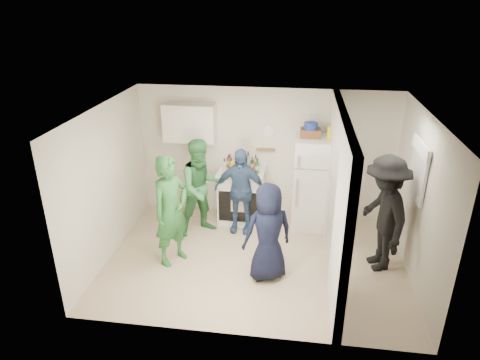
% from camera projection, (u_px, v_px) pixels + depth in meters
% --- Properties ---
extents(floor, '(4.80, 4.80, 0.00)m').
position_uv_depth(floor, '(255.00, 260.00, 7.04)').
color(floor, beige).
rests_on(floor, ground).
extents(wall_back, '(4.80, 0.00, 4.80)m').
position_uv_depth(wall_back, '(266.00, 154.00, 8.08)').
color(wall_back, silver).
rests_on(wall_back, floor).
extents(wall_front, '(4.80, 0.00, 4.80)m').
position_uv_depth(wall_front, '(242.00, 253.00, 4.99)').
color(wall_front, silver).
rests_on(wall_front, floor).
extents(wall_left, '(0.00, 3.40, 3.40)m').
position_uv_depth(wall_left, '(107.00, 183.00, 6.84)').
color(wall_left, silver).
rests_on(wall_left, floor).
extents(wall_right, '(0.00, 3.40, 3.40)m').
position_uv_depth(wall_right, '(420.00, 201.00, 6.23)').
color(wall_right, silver).
rests_on(wall_right, floor).
extents(ceiling, '(4.80, 4.80, 0.00)m').
position_uv_depth(ceiling, '(258.00, 111.00, 6.04)').
color(ceiling, white).
rests_on(ceiling, wall_back).
extents(partition_pier_back, '(0.12, 1.20, 2.50)m').
position_uv_depth(partition_pier_back, '(332.00, 169.00, 7.38)').
color(partition_pier_back, silver).
rests_on(partition_pier_back, floor).
extents(partition_pier_front, '(0.12, 1.20, 2.50)m').
position_uv_depth(partition_pier_front, '(342.00, 234.00, 5.39)').
color(partition_pier_front, silver).
rests_on(partition_pier_front, floor).
extents(partition_header, '(0.12, 1.00, 0.40)m').
position_uv_depth(partition_header, '(343.00, 128.00, 5.96)').
color(partition_header, silver).
rests_on(partition_header, partition_pier_back).
extents(stove, '(0.86, 0.71, 1.02)m').
position_uv_depth(stove, '(241.00, 195.00, 8.13)').
color(stove, white).
rests_on(stove, floor).
extents(upper_cabinet, '(0.95, 0.34, 0.70)m').
position_uv_depth(upper_cabinet, '(190.00, 123.00, 7.85)').
color(upper_cabinet, silver).
rests_on(upper_cabinet, wall_back).
extents(fridge, '(0.71, 0.69, 1.72)m').
position_uv_depth(fridge, '(313.00, 183.00, 7.80)').
color(fridge, white).
rests_on(fridge, floor).
extents(wicker_basket, '(0.35, 0.25, 0.15)m').
position_uv_depth(wicker_basket, '(310.00, 133.00, 7.48)').
color(wicker_basket, brown).
rests_on(wicker_basket, fridge).
extents(blue_bowl, '(0.24, 0.24, 0.11)m').
position_uv_depth(blue_bowl, '(311.00, 126.00, 7.43)').
color(blue_bowl, navy).
rests_on(blue_bowl, wicker_basket).
extents(yellow_cup_stack_top, '(0.09, 0.09, 0.25)m').
position_uv_depth(yellow_cup_stack_top, '(330.00, 133.00, 7.28)').
color(yellow_cup_stack_top, yellow).
rests_on(yellow_cup_stack_top, fridge).
extents(wall_clock, '(0.22, 0.02, 0.22)m').
position_uv_depth(wall_clock, '(269.00, 131.00, 7.87)').
color(wall_clock, white).
rests_on(wall_clock, wall_back).
extents(spice_shelf, '(0.35, 0.08, 0.03)m').
position_uv_depth(spice_shelf, '(265.00, 150.00, 7.99)').
color(spice_shelf, olive).
rests_on(spice_shelf, wall_back).
extents(nook_window, '(0.03, 0.70, 0.80)m').
position_uv_depth(nook_window, '(420.00, 170.00, 6.26)').
color(nook_window, black).
rests_on(nook_window, wall_right).
extents(nook_window_frame, '(0.04, 0.76, 0.86)m').
position_uv_depth(nook_window_frame, '(419.00, 170.00, 6.26)').
color(nook_window_frame, white).
rests_on(nook_window_frame, wall_right).
extents(nook_valance, '(0.04, 0.82, 0.18)m').
position_uv_depth(nook_valance, '(421.00, 148.00, 6.12)').
color(nook_valance, white).
rests_on(nook_valance, wall_right).
extents(yellow_cup_stack_stove, '(0.09, 0.09, 0.25)m').
position_uv_depth(yellow_cup_stack_stove, '(233.00, 168.00, 7.69)').
color(yellow_cup_stack_stove, '#E6F014').
rests_on(yellow_cup_stack_stove, stove).
extents(red_cup, '(0.09, 0.09, 0.12)m').
position_uv_depth(red_cup, '(252.00, 172.00, 7.69)').
color(red_cup, '#A90B16').
rests_on(red_cup, stove).
extents(person_green_left, '(0.73, 0.79, 1.82)m').
position_uv_depth(person_green_left, '(171.00, 211.00, 6.68)').
color(person_green_left, '#2D7230').
rests_on(person_green_left, floor).
extents(person_green_center, '(1.09, 1.04, 1.77)m').
position_uv_depth(person_green_center, '(202.00, 187.00, 7.55)').
color(person_green_center, '#3A853E').
rests_on(person_green_center, floor).
extents(person_denim, '(0.95, 0.42, 1.59)m').
position_uv_depth(person_denim, '(240.00, 191.00, 7.63)').
color(person_denim, '#354F73').
rests_on(person_denim, floor).
extents(person_navy, '(0.89, 0.76, 1.55)m').
position_uv_depth(person_navy, '(268.00, 233.00, 6.33)').
color(person_navy, black).
rests_on(person_navy, floor).
extents(person_nook, '(0.95, 1.34, 1.88)m').
position_uv_depth(person_nook, '(383.00, 214.00, 6.53)').
color(person_nook, black).
rests_on(person_nook, floor).
extents(bottle_a, '(0.08, 0.08, 0.24)m').
position_uv_depth(bottle_a, '(228.00, 161.00, 8.03)').
color(bottle_a, brown).
rests_on(bottle_a, stove).
extents(bottle_b, '(0.06, 0.06, 0.24)m').
position_uv_depth(bottle_b, '(231.00, 165.00, 7.82)').
color(bottle_b, '#194B19').
rests_on(bottle_b, stove).
extents(bottle_c, '(0.06, 0.06, 0.30)m').
position_uv_depth(bottle_c, '(237.00, 160.00, 7.99)').
color(bottle_c, silver).
rests_on(bottle_c, stove).
extents(bottle_d, '(0.07, 0.07, 0.24)m').
position_uv_depth(bottle_d, '(241.00, 165.00, 7.83)').
color(bottle_d, '#5E1F10').
rests_on(bottle_d, stove).
extents(bottle_e, '(0.07, 0.07, 0.32)m').
position_uv_depth(bottle_e, '(248.00, 159.00, 7.99)').
color(bottle_e, '#AAAFBD').
rests_on(bottle_e, stove).
extents(bottle_f, '(0.06, 0.06, 0.27)m').
position_uv_depth(bottle_f, '(252.00, 164.00, 7.85)').
color(bottle_f, '#173F21').
rests_on(bottle_f, stove).
extents(bottle_g, '(0.07, 0.07, 0.27)m').
position_uv_depth(bottle_g, '(256.00, 162.00, 7.96)').
color(bottle_g, '#A7A736').
rests_on(bottle_g, stove).
extents(bottle_h, '(0.06, 0.06, 0.26)m').
position_uv_depth(bottle_h, '(224.00, 165.00, 7.81)').
color(bottle_h, silver).
rests_on(bottle_h, stove).
extents(bottle_i, '(0.08, 0.08, 0.31)m').
position_uv_depth(bottle_i, '(245.00, 161.00, 7.94)').
color(bottle_i, '#523D0E').
rests_on(bottle_i, stove).
extents(bottle_j, '(0.07, 0.07, 0.29)m').
position_uv_depth(bottle_j, '(257.00, 166.00, 7.73)').
color(bottle_j, '#276221').
rests_on(bottle_j, stove).
extents(bottle_k, '(0.07, 0.07, 0.30)m').
position_uv_depth(bottle_k, '(230.00, 162.00, 7.92)').
color(bottle_k, maroon).
rests_on(bottle_k, stove).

